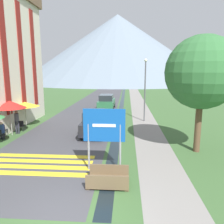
# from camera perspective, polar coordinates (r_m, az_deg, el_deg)

# --- Properties ---
(ground_plane) EXTENTS (160.00, 160.00, 0.00)m
(ground_plane) POSITION_cam_1_polar(r_m,az_deg,el_deg) (26.45, -0.32, 0.52)
(ground_plane) COLOR #3D6033
(road) EXTENTS (6.40, 60.00, 0.01)m
(road) POSITION_cam_1_polar(r_m,az_deg,el_deg) (36.53, -3.08, 3.30)
(road) COLOR #424247
(road) RESTS_ON ground_plane
(footpath) EXTENTS (2.20, 60.00, 0.01)m
(footpath) POSITION_cam_1_polar(r_m,az_deg,el_deg) (36.30, 6.54, 3.20)
(footpath) COLOR gray
(footpath) RESTS_ON ground_plane
(drainage_channel) EXTENTS (0.60, 60.00, 0.00)m
(drainage_channel) POSITION_cam_1_polar(r_m,az_deg,el_deg) (36.27, 2.74, 3.25)
(drainage_channel) COLOR black
(drainage_channel) RESTS_ON ground_plane
(crosswalk_marking) EXTENTS (5.44, 2.54, 0.01)m
(crosswalk_marking) POSITION_cam_1_polar(r_m,az_deg,el_deg) (11.95, -18.66, -12.72)
(crosswalk_marking) COLOR yellow
(crosswalk_marking) RESTS_ON ground_plane
(mountain_distant) EXTENTS (83.76, 83.76, 28.54)m
(mountain_distant) POSITION_cam_1_polar(r_m,az_deg,el_deg) (99.20, 1.45, 16.16)
(mountain_distant) COLOR slate
(mountain_distant) RESTS_ON ground_plane
(road_sign) EXTENTS (1.94, 0.11, 2.96)m
(road_sign) POSITION_cam_1_polar(r_m,az_deg,el_deg) (10.08, -2.05, -4.83)
(road_sign) COLOR gray
(road_sign) RESTS_ON ground_plane
(footbridge) EXTENTS (1.70, 1.10, 0.65)m
(footbridge) POSITION_cam_1_polar(r_m,az_deg,el_deg) (9.42, -1.03, -17.22)
(footbridge) COLOR brown
(footbridge) RESTS_ON ground_plane
(parked_car_near) EXTENTS (1.75, 4.03, 1.82)m
(parked_car_near) POSITION_cam_1_polar(r_m,az_deg,el_deg) (16.14, -4.49, -2.75)
(parked_car_near) COLOR black
(parked_car_near) RESTS_ON ground_plane
(parked_car_far) EXTENTS (1.98, 4.51, 1.82)m
(parked_car_far) POSITION_cam_1_polar(r_m,az_deg,el_deg) (27.00, -1.45, 2.68)
(parked_car_far) COLOR #28663D
(parked_car_far) RESTS_ON ground_plane
(cafe_chair_far_left) EXTENTS (0.40, 0.40, 0.85)m
(cafe_chair_far_left) POSITION_cam_1_polar(r_m,az_deg,el_deg) (18.34, -22.72, -3.20)
(cafe_chair_far_left) COLOR black
(cafe_chair_far_left) RESTS_ON ground_plane
(cafe_chair_far_right) EXTENTS (0.40, 0.40, 0.85)m
(cafe_chair_far_right) POSITION_cam_1_polar(r_m,az_deg,el_deg) (18.47, -22.51, -3.09)
(cafe_chair_far_right) COLOR black
(cafe_chair_far_right) RESTS_ON ground_plane
(cafe_chair_near_right) EXTENTS (0.40, 0.40, 0.85)m
(cafe_chair_near_right) POSITION_cam_1_polar(r_m,az_deg,el_deg) (16.29, -27.28, -5.23)
(cafe_chair_near_right) COLOR black
(cafe_chair_near_right) RESTS_ON ground_plane
(cafe_chair_middle) EXTENTS (0.40, 0.40, 0.85)m
(cafe_chair_middle) POSITION_cam_1_polar(r_m,az_deg,el_deg) (17.62, -26.56, -4.04)
(cafe_chair_middle) COLOR black
(cafe_chair_middle) RESTS_ON ground_plane
(cafe_umbrella_middle_red) EXTENTS (2.27, 2.27, 2.54)m
(cafe_umbrella_middle_red) POSITION_cam_1_polar(r_m,az_deg,el_deg) (17.36, -25.16, 1.78)
(cafe_umbrella_middle_red) COLOR #B7B2A8
(cafe_umbrella_middle_red) RESTS_ON ground_plane
(cafe_umbrella_rear_yellow) EXTENTS (2.36, 2.36, 2.10)m
(cafe_umbrella_rear_yellow) POSITION_cam_1_polar(r_m,az_deg,el_deg) (19.65, -21.80, 1.88)
(cafe_umbrella_rear_yellow) COLOR #B7B2A8
(cafe_umbrella_rear_yellow) RESTS_ON ground_plane
(person_seated_near) EXTENTS (0.32, 0.32, 1.26)m
(person_seated_near) POSITION_cam_1_polar(r_m,az_deg,el_deg) (16.77, -26.80, -4.13)
(person_seated_near) COLOR #282833
(person_seated_near) RESTS_ON ground_plane
(person_standing_terrace) EXTENTS (0.32, 0.32, 1.76)m
(person_standing_terrace) POSITION_cam_1_polar(r_m,az_deg,el_deg) (17.75, -23.62, -2.00)
(person_standing_terrace) COLOR #282833
(person_standing_terrace) RESTS_ON ground_plane
(streetlamp) EXTENTS (0.28, 0.28, 5.74)m
(streetlamp) POSITION_cam_1_polar(r_m,az_deg,el_deg) (20.33, 8.64, 6.91)
(streetlamp) COLOR #515156
(streetlamp) RESTS_ON ground_plane
(tree_by_path) EXTENTS (4.06, 4.06, 6.59)m
(tree_by_path) POSITION_cam_1_polar(r_m,az_deg,el_deg) (13.13, 22.44, 9.47)
(tree_by_path) COLOR brown
(tree_by_path) RESTS_ON ground_plane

